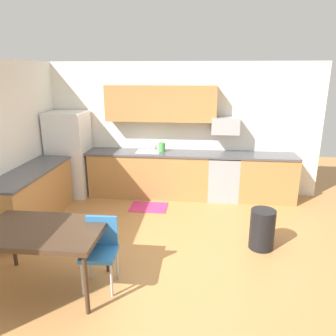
# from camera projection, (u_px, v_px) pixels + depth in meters

# --- Properties ---
(ground_plane) EXTENTS (12.00, 12.00, 0.00)m
(ground_plane) POSITION_uv_depth(u_px,v_px,m) (160.00, 255.00, 4.63)
(ground_plane) COLOR #B77F47
(wall_back) EXTENTS (5.80, 0.10, 2.70)m
(wall_back) POSITION_uv_depth(u_px,v_px,m) (176.00, 129.00, 6.77)
(wall_back) COLOR white
(wall_back) RESTS_ON ground
(cabinet_run_back) EXTENTS (2.43, 0.60, 0.90)m
(cabinet_run_back) POSITION_uv_depth(u_px,v_px,m) (149.00, 175.00, 6.75)
(cabinet_run_back) COLOR #AD7A42
(cabinet_run_back) RESTS_ON ground
(cabinet_run_back_right) EXTENTS (1.12, 0.60, 0.90)m
(cabinet_run_back_right) POSITION_uv_depth(u_px,v_px,m) (266.00, 179.00, 6.51)
(cabinet_run_back_right) COLOR #AD7A42
(cabinet_run_back_right) RESTS_ON ground
(cabinet_run_left) EXTENTS (0.60, 2.00, 0.90)m
(cabinet_run_left) POSITION_uv_depth(u_px,v_px,m) (32.00, 198.00, 5.50)
(cabinet_run_left) COLOR #AD7A42
(cabinet_run_left) RESTS_ON ground
(countertop_back) EXTENTS (4.80, 0.64, 0.04)m
(countertop_back) POSITION_uv_depth(u_px,v_px,m) (175.00, 153.00, 6.56)
(countertop_back) COLOR #4C4C51
(countertop_back) RESTS_ON cabinet_run_back
(countertop_left) EXTENTS (0.64, 2.00, 0.04)m
(countertop_left) POSITION_uv_depth(u_px,v_px,m) (28.00, 172.00, 5.37)
(countertop_left) COLOR #4C4C51
(countertop_left) RESTS_ON cabinet_run_left
(upper_cabinets_back) EXTENTS (2.20, 0.34, 0.70)m
(upper_cabinets_back) POSITION_uv_depth(u_px,v_px,m) (161.00, 103.00, 6.44)
(upper_cabinets_back) COLOR #AD7A42
(refrigerator) EXTENTS (0.76, 0.70, 1.74)m
(refrigerator) POSITION_uv_depth(u_px,v_px,m) (70.00, 154.00, 6.72)
(refrigerator) COLOR white
(refrigerator) RESTS_ON ground
(oven_range) EXTENTS (0.60, 0.60, 0.91)m
(oven_range) POSITION_uv_depth(u_px,v_px,m) (223.00, 177.00, 6.59)
(oven_range) COLOR #999BA0
(oven_range) RESTS_ON ground
(microwave) EXTENTS (0.54, 0.36, 0.32)m
(microwave) POSITION_uv_depth(u_px,v_px,m) (225.00, 126.00, 6.39)
(microwave) COLOR #9EA0A5
(sink_basin) EXTENTS (0.48, 0.40, 0.14)m
(sink_basin) POSITION_uv_depth(u_px,v_px,m) (148.00, 155.00, 6.63)
(sink_basin) COLOR #A5A8AD
(sink_basin) RESTS_ON countertop_back
(sink_faucet) EXTENTS (0.02, 0.02, 0.24)m
(sink_faucet) POSITION_uv_depth(u_px,v_px,m) (150.00, 145.00, 6.75)
(sink_faucet) COLOR #B2B5BA
(sink_faucet) RESTS_ON countertop_back
(dining_table) EXTENTS (1.40, 0.90, 0.78)m
(dining_table) POSITION_uv_depth(u_px,v_px,m) (42.00, 234.00, 3.76)
(dining_table) COLOR #422D1E
(dining_table) RESTS_ON ground
(chair_near_table) EXTENTS (0.42, 0.42, 0.85)m
(chair_near_table) POSITION_uv_depth(u_px,v_px,m) (101.00, 247.00, 3.89)
(chair_near_table) COLOR #2D72B7
(chair_near_table) RESTS_ON ground
(trash_bin) EXTENTS (0.36, 0.36, 0.60)m
(trash_bin) POSITION_uv_depth(u_px,v_px,m) (262.00, 229.00, 4.75)
(trash_bin) COLOR black
(trash_bin) RESTS_ON ground
(floor_mat) EXTENTS (0.70, 0.50, 0.01)m
(floor_mat) POSITION_uv_depth(u_px,v_px,m) (149.00, 207.00, 6.25)
(floor_mat) COLOR #CC3372
(floor_mat) RESTS_ON ground
(kettle) EXTENTS (0.14, 0.14, 0.20)m
(kettle) POSITION_uv_depth(u_px,v_px,m) (162.00, 148.00, 6.61)
(kettle) COLOR #4CA54C
(kettle) RESTS_ON countertop_back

